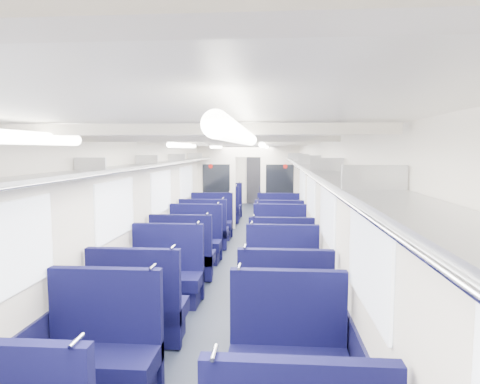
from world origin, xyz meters
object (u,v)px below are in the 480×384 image
bulkhead (248,185)px  seat_13 (281,263)px  seat_19 (278,225)px  seat_10 (166,278)px  seat_9 (285,313)px  seat_21 (277,212)px  seat_23 (277,207)px  seat_16 (204,233)px  seat_22 (225,207)px  seat_17 (279,235)px  seat_18 (211,224)px  seat_7 (288,361)px  seat_14 (195,244)px  seat_8 (139,312)px  seat_6 (101,357)px  end_door (256,179)px  seat_15 (280,244)px  seat_12 (183,258)px  seat_11 (282,280)px  seat_20 (222,211)px

bulkhead → seat_13: 4.97m
seat_19 → seat_10: bearing=-110.3°
seat_9 → seat_21: same height
bulkhead → seat_23: bearing=67.1°
seat_16 → seat_22: bearing=90.0°
seat_21 → seat_13: bearing=-90.0°
seat_17 → seat_18: (-1.66, 1.17, 0.00)m
seat_9 → seat_7: bearing=-90.0°
seat_13 → seat_21: same height
seat_17 → seat_19: bearing=90.0°
seat_13 → seat_14: size_ratio=1.00×
seat_8 → seat_9: (1.66, 0.09, 0.00)m
seat_6 → seat_16: size_ratio=1.00×
seat_10 → seat_19: same height
end_door → seat_21: 4.90m
seat_9 → bulkhead: bearing=96.8°
seat_16 → seat_21: bearing=63.1°
seat_14 → seat_15: 1.66m
seat_7 → seat_16: (-1.66, 5.60, 0.00)m
seat_15 → seat_12: bearing=-143.5°
seat_6 → seat_11: size_ratio=1.00×
seat_6 → seat_14: size_ratio=1.00×
seat_6 → seat_9: same height
seat_12 → seat_8: bearing=-90.0°
seat_11 → seat_20: 6.84m
seat_6 → seat_20: (0.00, 9.01, 0.00)m
seat_9 → seat_19: 5.67m
seat_16 → seat_17: (1.66, -0.06, 0.00)m
seat_7 → seat_8: bearing=149.2°
seat_13 → seat_18: same height
seat_8 → seat_17: bearing=70.0°
seat_11 → seat_18: (-1.66, 4.41, 0.00)m
bulkhead → seat_18: 1.81m
seat_14 → seat_21: (1.66, 4.38, 0.00)m
seat_9 → seat_17: same height
seat_7 → seat_17: 5.54m
seat_10 → seat_7: bearing=-53.7°
seat_10 → seat_18: (0.00, 4.46, 0.00)m
seat_7 → seat_14: size_ratio=1.00×
bulkhead → seat_7: 8.16m
seat_19 → seat_8: bearing=-106.1°
seat_14 → seat_16: (0.00, 1.10, 0.00)m
seat_10 → seat_17: bearing=63.2°
seat_20 → end_door: bearing=80.0°
seat_15 → seat_16: (-1.66, 0.99, 0.00)m
seat_11 → seat_20: same height
seat_7 → seat_12: size_ratio=1.00×
seat_12 → seat_18: size_ratio=1.00×
seat_7 → seat_23: (0.00, 10.03, 0.00)m
seat_11 → seat_19: size_ratio=1.00×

